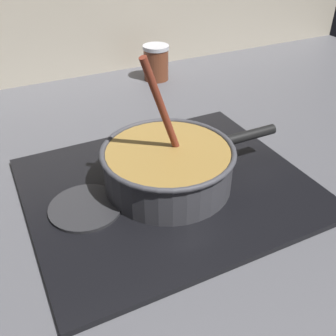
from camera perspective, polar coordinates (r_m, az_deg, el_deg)
ground at (r=0.75m, az=-0.35°, el=-8.52°), size 2.40×1.60×0.04m
hob_plate at (r=0.81m, az=0.00°, el=-2.72°), size 0.56×0.48×0.01m
burner_ring at (r=0.80m, az=0.00°, el=-2.15°), size 0.20×0.20×0.01m
spare_burner at (r=0.76m, az=-11.96°, el=-5.63°), size 0.14×0.14×0.01m
cooking_pan at (r=0.78m, az=0.07°, el=0.34°), size 0.39×0.27×0.28m
condiment_jar at (r=1.33m, az=-1.75°, el=15.16°), size 0.09×0.09×0.11m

